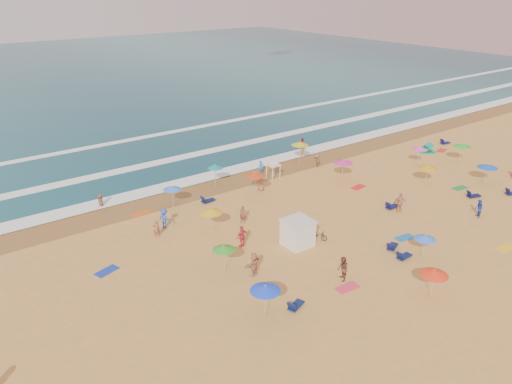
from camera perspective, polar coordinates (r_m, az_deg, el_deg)
ground at (r=42.76m, az=7.33°, el=-3.66°), size 220.00×220.00×0.00m
ocean at (r=115.96m, az=-23.10°, el=11.87°), size 220.00×140.00×0.18m
wet_sand at (r=51.61m, az=-2.21°, el=1.37°), size 220.00×220.00×0.00m
surf_foam at (r=58.63m, az=-7.11°, el=4.02°), size 200.00×18.70×0.05m
cabana at (r=38.92m, az=4.79°, el=-4.74°), size 2.00×2.00×2.00m
cabana_roof at (r=38.44m, az=4.84°, el=-3.34°), size 2.20×2.20×0.12m
bicycle at (r=40.15m, az=7.10°, el=-4.87°), size 1.15×1.64×0.82m
lifeguard_stand at (r=51.56m, az=1.98°, el=2.60°), size 1.20×1.20×2.10m
beach_umbrellas at (r=42.07m, az=6.10°, el=-0.86°), size 58.31×26.46×0.81m
loungers at (r=46.40m, az=15.86°, el=-1.93°), size 38.77×18.01×0.34m
towels at (r=40.55m, az=8.97°, el=-5.32°), size 47.64×24.41×0.03m
popup_tents at (r=60.87m, az=23.38°, el=3.47°), size 2.90×13.70×1.20m
beachgoers at (r=44.55m, az=2.24°, el=-1.19°), size 39.93×24.38×2.11m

